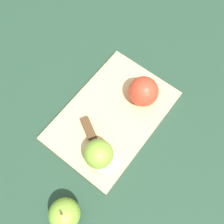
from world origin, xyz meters
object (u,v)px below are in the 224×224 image
at_px(apple_half_right, 99,154).
at_px(apple_whole, 65,214).
at_px(knife, 89,130).
at_px(apple_half_left, 143,92).

distance_m(apple_half_right, apple_whole, 0.17).
relative_size(apple_half_right, knife, 0.57).
bearing_deg(apple_half_left, knife, -154.98).
bearing_deg(apple_half_left, apple_whole, -131.90).
xyz_separation_m(apple_half_left, apple_whole, (0.38, 0.03, -0.02)).
relative_size(knife, apple_whole, 1.50).
height_order(apple_half_left, apple_whole, apple_half_left).
distance_m(apple_half_left, apple_whole, 0.38).
relative_size(apple_half_left, apple_whole, 0.96).
bearing_deg(apple_whole, apple_half_left, -175.15).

